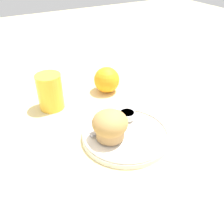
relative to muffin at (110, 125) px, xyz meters
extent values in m
plane|color=beige|center=(0.03, -0.01, -0.06)|extent=(3.00, 3.00, 0.00)
cylinder|color=silver|center=(0.04, 0.00, -0.05)|extent=(0.23, 0.23, 0.01)
torus|color=silver|center=(0.04, 0.00, -0.04)|extent=(0.23, 0.23, 0.01)
cylinder|color=tan|center=(0.00, 0.00, -0.02)|extent=(0.07, 0.07, 0.03)
ellipsoid|color=#A87F47|center=(0.00, 0.00, 0.01)|extent=(0.09, 0.09, 0.06)
cylinder|color=silver|center=(0.08, 0.05, -0.03)|extent=(0.04, 0.04, 0.02)
cylinder|color=silver|center=(0.08, 0.05, -0.02)|extent=(0.04, 0.04, 0.00)
sphere|color=#B7192D|center=(0.02, 0.05, -0.03)|extent=(0.01, 0.01, 0.01)
sphere|color=#B7192D|center=(0.03, 0.05, -0.03)|extent=(0.01, 0.01, 0.01)
cube|color=#B7B7BC|center=(0.04, 0.04, -0.03)|extent=(0.15, 0.04, 0.00)
sphere|color=orange|center=(0.12, 0.24, -0.01)|extent=(0.09, 0.09, 0.09)
cylinder|color=gold|center=(-0.08, 0.23, 0.00)|extent=(0.08, 0.08, 0.11)
camera|label=1|loc=(-0.23, -0.43, 0.37)|focal=40.00mm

